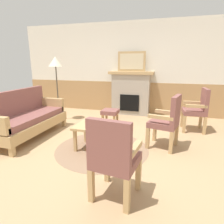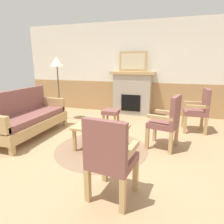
{
  "view_description": "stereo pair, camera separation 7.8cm",
  "coord_description": "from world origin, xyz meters",
  "px_view_note": "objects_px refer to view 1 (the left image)",
  "views": [
    {
      "loc": [
        1.07,
        -3.28,
        1.52
      ],
      "look_at": [
        0.0,
        0.35,
        0.55
      ],
      "focal_mm": 30.74,
      "sensor_mm": 36.0,
      "label": 1
    },
    {
      "loc": [
        1.14,
        -3.26,
        1.52
      ],
      "look_at": [
        0.0,
        0.35,
        0.55
      ],
      "focal_mm": 30.74,
      "sensor_mm": 36.0,
      "label": 2
    }
  ],
  "objects_px": {
    "fireplace": "(131,93)",
    "armchair_near_fireplace": "(168,119)",
    "couch": "(27,118)",
    "armchair_by_window_left": "(198,108)",
    "framed_picture": "(132,61)",
    "coffee_table": "(102,129)",
    "armchair_front_left": "(113,156)",
    "floor_lamp_by_couch": "(56,66)",
    "footstool": "(110,113)",
    "book_on_table": "(107,124)"
  },
  "relations": [
    {
      "from": "fireplace",
      "to": "footstool",
      "type": "relative_size",
      "value": 3.25
    },
    {
      "from": "couch",
      "to": "footstool",
      "type": "height_order",
      "value": "couch"
    },
    {
      "from": "coffee_table",
      "to": "framed_picture",
      "type": "bearing_deg",
      "value": 89.69
    },
    {
      "from": "fireplace",
      "to": "floor_lamp_by_couch",
      "type": "bearing_deg",
      "value": -146.23
    },
    {
      "from": "fireplace",
      "to": "framed_picture",
      "type": "bearing_deg",
      "value": 90.0
    },
    {
      "from": "footstool",
      "to": "fireplace",
      "type": "bearing_deg",
      "value": 73.79
    },
    {
      "from": "armchair_near_fireplace",
      "to": "floor_lamp_by_couch",
      "type": "bearing_deg",
      "value": 160.37
    },
    {
      "from": "framed_picture",
      "to": "coffee_table",
      "type": "distance_m",
      "value": 2.84
    },
    {
      "from": "fireplace",
      "to": "armchair_near_fireplace",
      "type": "distance_m",
      "value": 2.45
    },
    {
      "from": "book_on_table",
      "to": "armchair_near_fireplace",
      "type": "bearing_deg",
      "value": 16.35
    },
    {
      "from": "framed_picture",
      "to": "couch",
      "type": "height_order",
      "value": "framed_picture"
    },
    {
      "from": "armchair_by_window_left",
      "to": "floor_lamp_by_couch",
      "type": "height_order",
      "value": "floor_lamp_by_couch"
    },
    {
      "from": "couch",
      "to": "armchair_by_window_left",
      "type": "bearing_deg",
      "value": 21.8
    },
    {
      "from": "couch",
      "to": "armchair_by_window_left",
      "type": "height_order",
      "value": "same"
    },
    {
      "from": "fireplace",
      "to": "floor_lamp_by_couch",
      "type": "relative_size",
      "value": 0.77
    },
    {
      "from": "fireplace",
      "to": "couch",
      "type": "height_order",
      "value": "fireplace"
    },
    {
      "from": "armchair_by_window_left",
      "to": "fireplace",
      "type": "bearing_deg",
      "value": 148.53
    },
    {
      "from": "couch",
      "to": "book_on_table",
      "type": "relative_size",
      "value": 10.55
    },
    {
      "from": "footstool",
      "to": "armchair_by_window_left",
      "type": "bearing_deg",
      "value": 0.71
    },
    {
      "from": "fireplace",
      "to": "couch",
      "type": "relative_size",
      "value": 0.72
    },
    {
      "from": "floor_lamp_by_couch",
      "to": "fireplace",
      "type": "bearing_deg",
      "value": 33.77
    },
    {
      "from": "framed_picture",
      "to": "armchair_front_left",
      "type": "bearing_deg",
      "value": -81.83
    },
    {
      "from": "floor_lamp_by_couch",
      "to": "couch",
      "type": "bearing_deg",
      "value": -88.31
    },
    {
      "from": "armchair_front_left",
      "to": "footstool",
      "type": "bearing_deg",
      "value": 107.63
    },
    {
      "from": "couch",
      "to": "floor_lamp_by_couch",
      "type": "distance_m",
      "value": 1.65
    },
    {
      "from": "book_on_table",
      "to": "footstool",
      "type": "height_order",
      "value": "book_on_table"
    },
    {
      "from": "fireplace",
      "to": "framed_picture",
      "type": "relative_size",
      "value": 1.62
    },
    {
      "from": "armchair_by_window_left",
      "to": "armchair_front_left",
      "type": "xyz_separation_m",
      "value": [
        -1.19,
        -2.74,
        0.0
      ]
    },
    {
      "from": "fireplace",
      "to": "footstool",
      "type": "height_order",
      "value": "fireplace"
    },
    {
      "from": "framed_picture",
      "to": "footstool",
      "type": "bearing_deg",
      "value": -106.2
    },
    {
      "from": "footstool",
      "to": "armchair_front_left",
      "type": "xyz_separation_m",
      "value": [
        0.86,
        -2.71,
        0.25
      ]
    },
    {
      "from": "coffee_table",
      "to": "armchair_near_fireplace",
      "type": "distance_m",
      "value": 1.19
    },
    {
      "from": "armchair_front_left",
      "to": "floor_lamp_by_couch",
      "type": "height_order",
      "value": "floor_lamp_by_couch"
    },
    {
      "from": "fireplace",
      "to": "coffee_table",
      "type": "bearing_deg",
      "value": -90.31
    },
    {
      "from": "book_on_table",
      "to": "footstool",
      "type": "xyz_separation_m",
      "value": [
        -0.37,
        1.41,
        -0.17
      ]
    },
    {
      "from": "fireplace",
      "to": "footstool",
      "type": "xyz_separation_m",
      "value": [
        -0.32,
        -1.09,
        -0.37
      ]
    },
    {
      "from": "armchair_near_fireplace",
      "to": "armchair_by_window_left",
      "type": "bearing_deg",
      "value": 60.43
    },
    {
      "from": "coffee_table",
      "to": "armchair_by_window_left",
      "type": "relative_size",
      "value": 0.98
    },
    {
      "from": "footstool",
      "to": "floor_lamp_by_couch",
      "type": "height_order",
      "value": "floor_lamp_by_couch"
    },
    {
      "from": "fireplace",
      "to": "coffee_table",
      "type": "distance_m",
      "value": 2.6
    },
    {
      "from": "fireplace",
      "to": "armchair_near_fireplace",
      "type": "bearing_deg",
      "value": -63.42
    },
    {
      "from": "armchair_near_fireplace",
      "to": "fireplace",
      "type": "bearing_deg",
      "value": 116.58
    },
    {
      "from": "framed_picture",
      "to": "fireplace",
      "type": "bearing_deg",
      "value": -90.0
    },
    {
      "from": "fireplace",
      "to": "armchair_near_fireplace",
      "type": "relative_size",
      "value": 1.33
    },
    {
      "from": "fireplace",
      "to": "coffee_table",
      "type": "height_order",
      "value": "fireplace"
    },
    {
      "from": "footstool",
      "to": "armchair_near_fireplace",
      "type": "height_order",
      "value": "armchair_near_fireplace"
    },
    {
      "from": "armchair_front_left",
      "to": "floor_lamp_by_couch",
      "type": "distance_m",
      "value": 3.61
    },
    {
      "from": "floor_lamp_by_couch",
      "to": "coffee_table",
      "type": "bearing_deg",
      "value": -39.16
    },
    {
      "from": "book_on_table",
      "to": "armchair_front_left",
      "type": "xyz_separation_m",
      "value": [
        0.49,
        -1.3,
        0.08
      ]
    },
    {
      "from": "footstool",
      "to": "floor_lamp_by_couch",
      "type": "bearing_deg",
      "value": -176.6
    }
  ]
}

